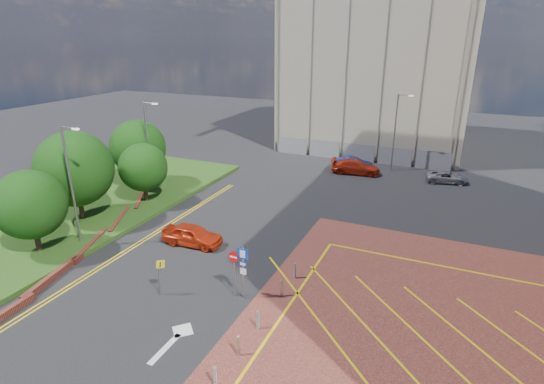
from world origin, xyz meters
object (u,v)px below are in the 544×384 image
Objects in this scene: tree_a at (30,205)px; warning_sign at (159,273)px; tree_c at (143,167)px; tree_b at (75,169)px; lamp_left_far at (148,144)px; car_red_back at (356,167)px; lamp_back at (396,130)px; sign_cluster at (240,266)px; car_silver_back at (446,177)px; lamp_left_near at (71,181)px; tree_d at (138,148)px; car_red_left at (192,235)px; car_blue_back at (353,164)px.

warning_sign is at bearing -3.40° from tree_a.
tree_b is at bearing -111.80° from tree_c.
car_red_back is (15.23, 13.36, -3.94)m from lamp_left_far.
lamp_back reaches higher than car_red_back.
sign_cluster reaches higher than car_silver_back.
lamp_left_near reaches higher than tree_c.
car_silver_back is at bearing 26.74° from tree_d.
car_red_left is at bearing -31.31° from tree_c.
tree_b is 3.00× the size of warning_sign.
car_silver_back is at bearing 69.80° from sign_cluster.
tree_d is at bearing 120.44° from car_blue_back.
tree_c is 25.19m from lamp_back.
lamp_back is 5.56m from car_red_back.
tree_c is 21.55m from car_blue_back.
tree_b is 1.36× the size of car_red_back.
warning_sign is at bearing -16.79° from lamp_left_near.
tree_b is at bearing 135.75° from lamp_left_near.
lamp_left_near is at bearing -44.25° from tree_b.
lamp_left_near is 1.91× the size of car_red_left.
tree_c is 0.61× the size of lamp_back.
tree_b is 1.11× the size of tree_d.
warning_sign is at bearing -46.92° from tree_d.
warning_sign is 27.32m from car_blue_back.
lamp_left_near is 30.80m from lamp_back.
lamp_back reaches higher than tree_a.
car_red_left is at bearing 144.50° from sign_cluster.
lamp_left_far is 24.46m from lamp_back.
car_red_left is 1.00× the size of car_blue_back.
lamp_left_near is at bearing -122.40° from lamp_back.
lamp_back is 5.53m from car_blue_back.
sign_cluster reaches higher than car_red_back.
warning_sign is at bearing 140.48° from car_silver_back.
tree_c is 0.61× the size of lamp_left_far.
car_blue_back is 1.08× the size of car_silver_back.
lamp_left_far reaches higher than car_silver_back.
tree_a is 0.68× the size of lamp_left_near.
tree_d is 2.44m from lamp_left_far.
car_red_back reaches higher than car_silver_back.
lamp_back is 1.62× the size of car_red_back.
tree_b is 1.73× the size of car_silver_back.
warning_sign is 29.88m from car_silver_back.
car_red_back is at bearing -141.09° from lamp_back.
tree_a is 30.14m from car_blue_back.
car_red_back is at bearing 88.80° from sign_cluster.
warning_sign is (10.22, -0.61, -2.07)m from tree_a.
tree_a is 0.80× the size of tree_b.
tree_c is 28.25m from car_silver_back.
lamp_back is at bearing 58.01° from car_silver_back.
tree_d is (-2.50, 13.00, 0.37)m from tree_a.
tree_d is 0.76× the size of lamp_left_far.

